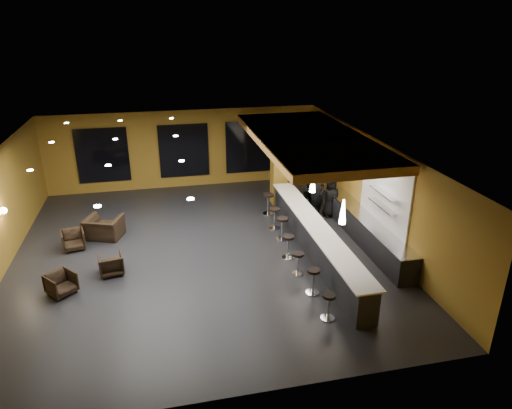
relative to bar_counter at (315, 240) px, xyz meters
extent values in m
cube|color=black|center=(-3.65, 1.00, -0.55)|extent=(12.00, 13.00, 0.10)
cube|color=black|center=(-3.65, 1.00, 3.05)|extent=(12.00, 13.00, 0.10)
cube|color=olive|center=(-3.65, 7.55, 1.25)|extent=(12.00, 0.10, 3.50)
cube|color=olive|center=(-3.65, -5.55, 1.25)|extent=(12.00, 0.10, 3.50)
cube|color=olive|center=(2.40, 1.00, 1.25)|extent=(0.10, 13.00, 3.50)
cube|color=#BB8036|center=(0.35, 2.00, 2.86)|extent=(3.60, 8.00, 0.28)
cube|color=black|center=(-7.15, 7.44, 1.20)|extent=(2.20, 0.06, 2.40)
cube|color=black|center=(-3.65, 7.44, 1.20)|extent=(2.20, 0.06, 2.40)
cube|color=black|center=(-0.65, 7.44, 1.20)|extent=(2.20, 0.06, 2.40)
cube|color=white|center=(2.31, 0.00, 1.50)|extent=(0.06, 3.20, 2.40)
cube|color=black|center=(0.00, 0.00, 0.00)|extent=(0.60, 8.00, 1.00)
cube|color=white|center=(0.00, 0.00, 0.52)|extent=(0.78, 8.10, 0.05)
cube|color=black|center=(2.00, 0.50, -0.07)|extent=(0.70, 6.00, 0.86)
cube|color=silver|center=(2.00, 0.50, 0.39)|extent=(0.72, 6.00, 0.03)
cube|color=silver|center=(2.17, -0.20, 1.10)|extent=(0.30, 1.50, 0.03)
cube|color=silver|center=(2.17, -0.20, 1.55)|extent=(0.30, 1.50, 0.03)
cube|color=olive|center=(0.00, 4.60, 1.25)|extent=(0.60, 0.60, 3.50)
sphere|color=#FFE5B2|center=(-9.53, 1.50, 1.30)|extent=(0.22, 0.22, 0.22)
cone|color=white|center=(0.00, -2.00, 1.85)|extent=(0.20, 0.20, 0.70)
cone|color=white|center=(0.00, 0.50, 1.85)|extent=(0.20, 0.20, 0.70)
cone|color=white|center=(0.00, 3.00, 1.85)|extent=(0.20, 0.20, 0.70)
imported|color=black|center=(1.03, 2.79, 0.44)|extent=(0.79, 0.65, 1.87)
imported|color=black|center=(1.06, 3.55, 0.37)|extent=(0.94, 0.78, 1.75)
imported|color=black|center=(1.60, 2.80, 0.29)|extent=(0.78, 0.51, 1.57)
imported|color=black|center=(-7.75, -0.70, -0.18)|extent=(0.98, 0.98, 0.64)
imported|color=black|center=(-6.46, 0.14, -0.17)|extent=(0.82, 0.83, 0.65)
imported|color=black|center=(-7.81, 2.08, -0.16)|extent=(0.86, 0.88, 0.67)
imported|color=black|center=(-6.86, 2.73, -0.11)|extent=(1.48, 1.39, 0.78)
cylinder|color=silver|center=(-0.83, -3.42, -0.49)|extent=(0.37, 0.37, 0.03)
cylinder|color=silver|center=(-0.83, -3.42, -0.16)|extent=(0.07, 0.07, 0.65)
cylinder|color=black|center=(-0.83, -3.42, 0.20)|extent=(0.35, 0.35, 0.07)
cylinder|color=silver|center=(-0.83, -2.20, -0.49)|extent=(0.39, 0.39, 0.03)
cylinder|color=silver|center=(-0.83, -2.20, -0.14)|extent=(0.07, 0.07, 0.68)
cylinder|color=black|center=(-0.83, -2.20, 0.23)|extent=(0.37, 0.37, 0.08)
cylinder|color=silver|center=(-0.94, -1.12, -0.49)|extent=(0.36, 0.36, 0.03)
cylinder|color=silver|center=(-0.94, -1.12, -0.16)|extent=(0.06, 0.06, 0.63)
cylinder|color=black|center=(-0.94, -1.12, 0.18)|extent=(0.34, 0.34, 0.07)
cylinder|color=silver|center=(-0.93, -0.06, -0.49)|extent=(0.39, 0.39, 0.03)
cylinder|color=silver|center=(-0.93, -0.06, -0.14)|extent=(0.07, 0.07, 0.69)
cylinder|color=black|center=(-0.93, -0.06, 0.24)|extent=(0.37, 0.37, 0.08)
cylinder|color=silver|center=(-0.77, 1.23, -0.48)|extent=(0.42, 0.42, 0.03)
cylinder|color=silver|center=(-0.77, 1.23, -0.11)|extent=(0.07, 0.07, 0.74)
cylinder|color=black|center=(-0.77, 1.23, 0.29)|extent=(0.40, 0.40, 0.08)
cylinder|color=silver|center=(-0.80, 2.18, -0.48)|extent=(0.40, 0.40, 0.03)
cylinder|color=silver|center=(-0.80, 2.18, -0.13)|extent=(0.07, 0.07, 0.70)
cylinder|color=black|center=(-0.80, 2.18, 0.25)|extent=(0.38, 0.38, 0.08)
cylinder|color=silver|center=(-0.71, 3.53, -0.48)|extent=(0.43, 0.43, 0.03)
cylinder|color=silver|center=(-0.71, 3.53, -0.11)|extent=(0.07, 0.07, 0.74)
cylinder|color=black|center=(-0.71, 3.53, 0.30)|extent=(0.40, 0.40, 0.09)
camera|label=1|loc=(-4.76, -12.60, 6.74)|focal=32.00mm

